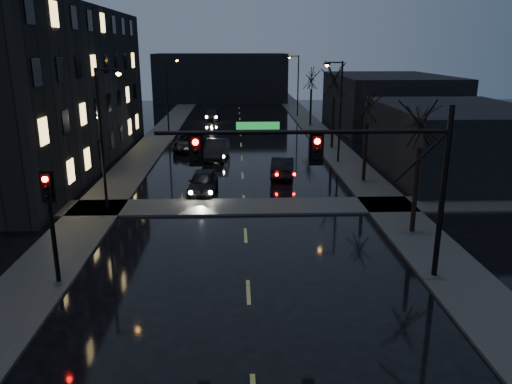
{
  "coord_description": "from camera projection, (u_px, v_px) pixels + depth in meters",
  "views": [
    {
      "loc": [
        -0.37,
        -9.28,
        9.03
      ],
      "look_at": [
        0.4,
        10.74,
        3.2
      ],
      "focal_mm": 35.0,
      "sensor_mm": 36.0,
      "label": 1
    }
  ],
  "objects": [
    {
      "name": "commercial_right_far",
      "position": [
        388.0,
        102.0,
        57.28
      ],
      "size": [
        12.0,
        18.0,
        6.0
      ],
      "primitive_type": "cube",
      "color": "black",
      "rests_on": "ground"
    },
    {
      "name": "far_block",
      "position": [
        221.0,
        78.0,
        85.05
      ],
      "size": [
        22.0,
        10.0,
        8.0
      ],
      "primitive_type": "cube",
      "color": "black",
      "rests_on": "ground"
    },
    {
      "name": "oncoming_car_b",
      "position": [
        217.0,
        149.0,
        41.73
      ],
      "size": [
        2.2,
        5.06,
        1.62
      ],
      "primitive_type": "imported",
      "rotation": [
        0.0,
        0.0,
        -0.1
      ],
      "color": "black",
      "rests_on": "ground"
    },
    {
      "name": "commercial_right_near",
      "position": [
        455.0,
        140.0,
        36.26
      ],
      "size": [
        10.0,
        14.0,
        5.0
      ],
      "primitive_type": "cube",
      "color": "black",
      "rests_on": "ground"
    },
    {
      "name": "lead_car",
      "position": [
        283.0,
        167.0,
        36.02
      ],
      "size": [
        2.09,
        4.59,
        1.46
      ],
      "primitive_type": "imported",
      "rotation": [
        0.0,
        0.0,
        3.02
      ],
      "color": "black",
      "rests_on": "ground"
    },
    {
      "name": "tree_near",
      "position": [
        423.0,
        109.0,
        23.44
      ],
      "size": [
        3.52,
        3.52,
        8.08
      ],
      "color": "black",
      "rests_on": "ground"
    },
    {
      "name": "streetlight_r_far",
      "position": [
        297.0,
        81.0,
        66.03
      ],
      "size": [
        1.53,
        0.28,
        8.0
      ],
      "color": "black",
      "rests_on": "ground"
    },
    {
      "name": "tree_far",
      "position": [
        312.0,
        74.0,
        58.03
      ],
      "size": [
        3.43,
        3.43,
        7.88
      ],
      "color": "black",
      "rests_on": "ground"
    },
    {
      "name": "sidewalk_left",
      "position": [
        147.0,
        151.0,
        44.69
      ],
      "size": [
        3.0,
        140.0,
        0.12
      ],
      "primitive_type": "cube",
      "color": "#2D2D2B",
      "rests_on": "ground"
    },
    {
      "name": "signal_pole_left",
      "position": [
        50.0,
        212.0,
        18.95
      ],
      "size": [
        0.35,
        0.41,
        4.53
      ],
      "color": "black",
      "rests_on": "ground"
    },
    {
      "name": "streetlight_l_near",
      "position": [
        104.0,
        129.0,
        27.1
      ],
      "size": [
        1.53,
        0.28,
        8.0
      ],
      "color": "black",
      "rests_on": "ground"
    },
    {
      "name": "oncoming_car_a",
      "position": [
        203.0,
        182.0,
        31.95
      ],
      "size": [
        1.95,
        4.37,
        1.46
      ],
      "primitive_type": "imported",
      "rotation": [
        0.0,
        0.0,
        -0.05
      ],
      "color": "black",
      "rests_on": "ground"
    },
    {
      "name": "tree_mid_a",
      "position": [
        368.0,
        97.0,
        33.15
      ],
      "size": [
        3.3,
        3.3,
        7.58
      ],
      "color": "black",
      "rests_on": "ground"
    },
    {
      "name": "streetlight_l_far",
      "position": [
        169.0,
        89.0,
        53.0
      ],
      "size": [
        1.53,
        0.28,
        8.0
      ],
      "color": "black",
      "rests_on": "ground"
    },
    {
      "name": "sidewalk_right",
      "position": [
        335.0,
        150.0,
        45.32
      ],
      "size": [
        3.0,
        140.0,
        0.12
      ],
      "primitive_type": "cube",
      "color": "#2D2D2B",
      "rests_on": "ground"
    },
    {
      "name": "sidewalk_cross",
      "position": [
        244.0,
        207.0,
        29.17
      ],
      "size": [
        40.0,
        3.0,
        0.12
      ],
      "primitive_type": "cube",
      "color": "#2D2D2B",
      "rests_on": "ground"
    },
    {
      "name": "apartment_block",
      "position": [
        25.0,
        89.0,
        37.94
      ],
      "size": [
        12.0,
        30.0,
        12.0
      ],
      "primitive_type": "cube",
      "color": "black",
      "rests_on": "ground"
    },
    {
      "name": "streetlight_r_mid",
      "position": [
        338.0,
        103.0,
        39.17
      ],
      "size": [
        1.53,
        0.28,
        8.0
      ],
      "color": "black",
      "rests_on": "ground"
    },
    {
      "name": "oncoming_car_c",
      "position": [
        189.0,
        142.0,
        45.33
      ],
      "size": [
        2.62,
        5.37,
        1.47
      ],
      "primitive_type": "imported",
      "rotation": [
        0.0,
        0.0,
        -0.04
      ],
      "color": "black",
      "rests_on": "ground"
    },
    {
      "name": "tree_mid_b",
      "position": [
        335.0,
        75.0,
        44.44
      ],
      "size": [
        3.74,
        3.74,
        8.59
      ],
      "color": "black",
      "rests_on": "ground"
    },
    {
      "name": "oncoming_car_d",
      "position": [
        212.0,
        115.0,
        64.19
      ],
      "size": [
        1.91,
        4.65,
        1.35
      ],
      "primitive_type": "imported",
      "rotation": [
        0.0,
        0.0,
        -0.0
      ],
      "color": "black",
      "rests_on": "ground"
    },
    {
      "name": "signal_mast",
      "position": [
        349.0,
        162.0,
        18.85
      ],
      "size": [
        11.11,
        0.41,
        7.0
      ],
      "color": "black",
      "rests_on": "ground"
    }
  ]
}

